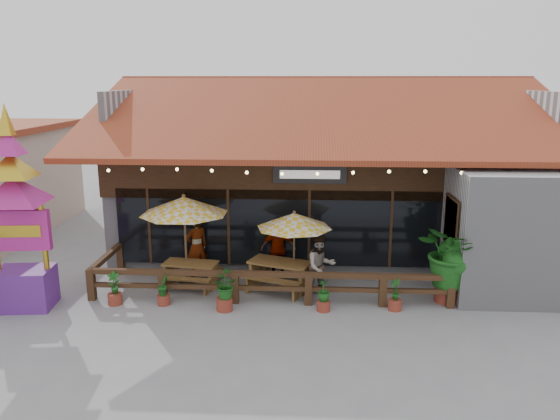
# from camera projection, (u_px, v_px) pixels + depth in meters

# --- Properties ---
(ground) EXTENTS (100.00, 100.00, 0.00)m
(ground) POSITION_uv_depth(u_px,v_px,m) (326.00, 298.00, 15.32)
(ground) COLOR gray
(ground) RESTS_ON ground
(restaurant_building) EXTENTS (15.50, 14.73, 6.09)m
(restaurant_building) POSITION_uv_depth(u_px,v_px,m) (329.00, 179.00, 21.21)
(restaurant_building) COLOR #A5A4A9
(restaurant_building) RESTS_ON ground
(patio_railing) EXTENTS (10.00, 2.60, 0.92)m
(patio_railing) POSITION_uv_depth(u_px,v_px,m) (245.00, 279.00, 15.04)
(patio_railing) COLOR #432C18
(patio_railing) RESTS_ON ground
(umbrella_left) EXTENTS (3.38, 3.38, 2.76)m
(umbrella_left) POSITION_uv_depth(u_px,v_px,m) (184.00, 206.00, 15.77)
(umbrella_left) COLOR brown
(umbrella_left) RESTS_ON ground
(umbrella_right) EXTENTS (2.51, 2.51, 2.34)m
(umbrella_right) POSITION_uv_depth(u_px,v_px,m) (294.00, 221.00, 15.56)
(umbrella_right) COLOR brown
(umbrella_right) RESTS_ON ground
(picnic_table_left) EXTENTS (1.72, 1.54, 0.75)m
(picnic_table_left) POSITION_uv_depth(u_px,v_px,m) (191.00, 270.00, 16.03)
(picnic_table_left) COLOR brown
(picnic_table_left) RESTS_ON ground
(picnic_table_right) EXTENTS (2.20, 2.06, 0.85)m
(picnic_table_right) POSITION_uv_depth(u_px,v_px,m) (280.00, 270.00, 15.81)
(picnic_table_right) COLOR brown
(picnic_table_right) RESTS_ON ground
(thai_sign_tower) EXTENTS (2.36, 2.36, 5.82)m
(thai_sign_tower) POSITION_uv_depth(u_px,v_px,m) (14.00, 195.00, 13.98)
(thai_sign_tower) COLOR #5D2486
(thai_sign_tower) RESTS_ON ground
(tropical_plant) EXTENTS (2.22, 2.32, 2.48)m
(tropical_plant) POSITION_uv_depth(u_px,v_px,m) (450.00, 252.00, 14.73)
(tropical_plant) COLOR maroon
(tropical_plant) RESTS_ON ground
(diner_a) EXTENTS (0.85, 0.81, 1.96)m
(diner_a) POSITION_uv_depth(u_px,v_px,m) (197.00, 246.00, 16.71)
(diner_a) COLOR #3C2213
(diner_a) RESTS_ON ground
(diner_b) EXTENTS (1.09, 0.98, 1.82)m
(diner_b) POSITION_uv_depth(u_px,v_px,m) (321.00, 266.00, 15.14)
(diner_b) COLOR #3C2213
(diner_b) RESTS_ON ground
(diner_c) EXTENTS (1.09, 0.51, 1.82)m
(diner_c) POSITION_uv_depth(u_px,v_px,m) (278.00, 248.00, 16.77)
(diner_c) COLOR #3C2213
(diner_c) RESTS_ON ground
(planter_a) EXTENTS (0.39, 0.38, 0.93)m
(planter_a) POSITION_uv_depth(u_px,v_px,m) (114.00, 291.00, 14.78)
(planter_a) COLOR maroon
(planter_a) RESTS_ON ground
(planter_b) EXTENTS (0.35, 0.37, 0.85)m
(planter_b) POSITION_uv_depth(u_px,v_px,m) (163.00, 291.00, 14.76)
(planter_b) COLOR maroon
(planter_b) RESTS_ON ground
(planter_c) EXTENTS (0.85, 0.85, 1.06)m
(planter_c) POSITION_uv_depth(u_px,v_px,m) (224.00, 289.00, 14.35)
(planter_c) COLOR maroon
(planter_c) RESTS_ON ground
(planter_d) EXTENTS (0.45, 0.45, 0.87)m
(planter_d) POSITION_uv_depth(u_px,v_px,m) (324.00, 296.00, 14.35)
(planter_d) COLOR maroon
(planter_d) RESTS_ON ground
(planter_e) EXTENTS (0.36, 0.36, 0.88)m
(planter_e) POSITION_uv_depth(u_px,v_px,m) (395.00, 297.00, 14.42)
(planter_e) COLOR maroon
(planter_e) RESTS_ON ground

